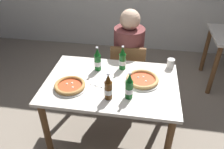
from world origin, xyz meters
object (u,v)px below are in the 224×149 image
at_px(dining_table_main, 111,92).
at_px(pizza_margherita_near, 142,80).
at_px(pizza_marinara_far, 70,86).
at_px(beer_bottle_left, 108,88).
at_px(napkin_with_cutlery, 102,81).
at_px(beer_bottle_extra, 98,60).
at_px(chair_behind_table, 128,71).
at_px(beer_bottle_center, 129,87).
at_px(paper_cup, 171,64).
at_px(diner_seated, 128,62).
at_px(beer_bottle_right, 123,59).

xyz_separation_m(dining_table_main, pizza_margherita_near, (0.28, 0.05, 0.13)).
xyz_separation_m(pizza_marinara_far, beer_bottle_left, (0.36, -0.08, 0.08)).
relative_size(dining_table_main, napkin_with_cutlery, 5.47).
xyz_separation_m(beer_bottle_extra, napkin_with_cutlery, (0.08, -0.19, -0.10)).
bearing_deg(chair_behind_table, beer_bottle_center, 93.48).
relative_size(beer_bottle_extra, paper_cup, 2.60).
bearing_deg(diner_seated, beer_bottle_right, -93.09).
bearing_deg(pizza_margherita_near, napkin_with_cutlery, -170.66).
bearing_deg(beer_bottle_left, beer_bottle_extra, 113.21).
relative_size(pizza_margherita_near, beer_bottle_right, 1.30).
distance_m(diner_seated, beer_bottle_extra, 0.60).
relative_size(chair_behind_table, diner_seated, 0.70).
height_order(diner_seated, beer_bottle_right, diner_seated).
distance_m(pizza_marinara_far, beer_bottle_extra, 0.38).
distance_m(pizza_margherita_near, beer_bottle_center, 0.27).
bearing_deg(dining_table_main, beer_bottle_left, -86.45).
bearing_deg(pizza_margherita_near, chair_behind_table, 107.93).
height_order(dining_table_main, pizza_marinara_far, pizza_marinara_far).
height_order(pizza_marinara_far, beer_bottle_extra, beer_bottle_extra).
bearing_deg(beer_bottle_extra, dining_table_main, -49.01).
xyz_separation_m(dining_table_main, beer_bottle_extra, (-0.16, 0.19, 0.22)).
height_order(chair_behind_table, paper_cup, chair_behind_table).
bearing_deg(beer_bottle_left, beer_bottle_center, 12.43).
relative_size(dining_table_main, pizza_marinara_far, 4.11).
bearing_deg(beer_bottle_extra, chair_behind_table, 58.60).
bearing_deg(beer_bottle_right, beer_bottle_extra, -166.53).
xyz_separation_m(diner_seated, napkin_with_cutlery, (-0.17, -0.66, 0.17)).
bearing_deg(beer_bottle_right, beer_bottle_left, -97.15).
xyz_separation_m(pizza_margherita_near, napkin_with_cutlery, (-0.36, -0.06, -0.02)).
xyz_separation_m(beer_bottle_left, paper_cup, (0.53, 0.56, -0.06)).
bearing_deg(napkin_with_cutlery, chair_behind_table, 73.93).
relative_size(dining_table_main, paper_cup, 12.63).
xyz_separation_m(pizza_margherita_near, paper_cup, (0.26, 0.28, 0.03)).
height_order(beer_bottle_left, paper_cup, beer_bottle_left).
distance_m(beer_bottle_right, napkin_with_cutlery, 0.31).
distance_m(dining_table_main, diner_seated, 0.67).
relative_size(diner_seated, beer_bottle_extra, 4.89).
distance_m(dining_table_main, beer_bottle_right, 0.33).
distance_m(diner_seated, paper_cup, 0.59).
distance_m(beer_bottle_extra, napkin_with_cutlery, 0.23).
height_order(beer_bottle_left, beer_bottle_right, same).
bearing_deg(diner_seated, beer_bottle_center, -84.38).
height_order(beer_bottle_center, beer_bottle_extra, same).
relative_size(pizza_marinara_far, paper_cup, 3.07).
distance_m(chair_behind_table, beer_bottle_right, 0.52).
relative_size(pizza_margherita_near, paper_cup, 3.38).
distance_m(dining_table_main, beer_bottle_left, 0.31).
bearing_deg(beer_bottle_center, pizza_marinara_far, 174.86).
relative_size(beer_bottle_right, napkin_with_cutlery, 1.13).
height_order(chair_behind_table, beer_bottle_right, beer_bottle_right).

